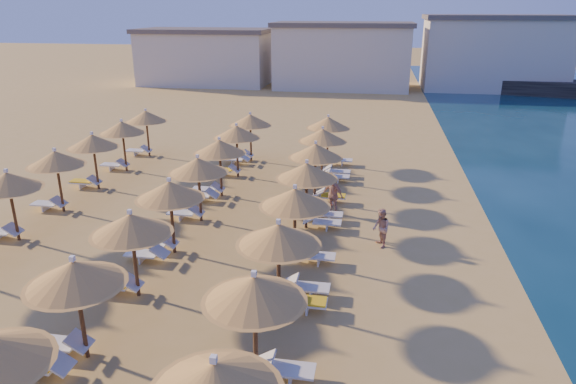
% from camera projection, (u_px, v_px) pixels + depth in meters
% --- Properties ---
extents(ground, '(220.00, 220.00, 0.00)m').
position_uv_depth(ground, '(238.00, 258.00, 19.19)').
color(ground, tan).
rests_on(ground, ground).
extents(hotel_blocks, '(48.82, 10.01, 8.10)m').
position_uv_depth(hotel_blocks, '(354.00, 55.00, 59.19)').
color(hotel_blocks, beige).
rests_on(hotel_blocks, ground).
extents(parasol_row_east, '(2.59, 31.07, 3.01)m').
position_uv_depth(parasol_row_east, '(287.00, 216.00, 16.64)').
color(parasol_row_east, brown).
rests_on(parasol_row_east, ground).
extents(parasol_row_west, '(2.59, 31.07, 3.01)m').
position_uv_depth(parasol_row_west, '(152.00, 207.00, 17.37)').
color(parasol_row_west, brown).
rests_on(parasol_row_west, ground).
extents(parasol_row_inland, '(2.59, 24.74, 3.01)m').
position_uv_depth(parasol_row_inland, '(33.00, 170.00, 21.33)').
color(parasol_row_inland, brown).
rests_on(parasol_row_inland, ground).
extents(loungers, '(14.26, 29.12, 0.66)m').
position_uv_depth(loungers, '(170.00, 257.00, 18.53)').
color(loungers, white).
rests_on(loungers, ground).
extents(beachgoer_b, '(0.81, 0.91, 1.55)m').
position_uv_depth(beachgoer_b, '(381.00, 228.00, 19.91)').
color(beachgoer_b, tan).
rests_on(beachgoer_b, ground).
extents(beachgoer_c, '(1.15, 0.98, 1.85)m').
position_uv_depth(beachgoer_c, '(333.00, 195.00, 23.00)').
color(beachgoer_c, tan).
rests_on(beachgoer_c, ground).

